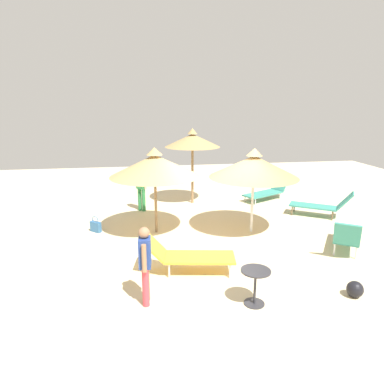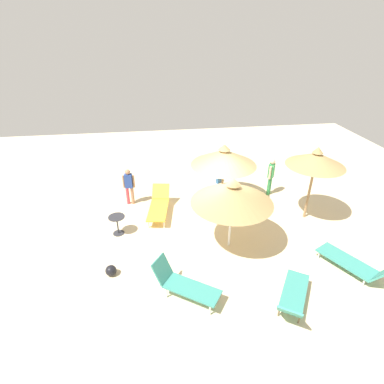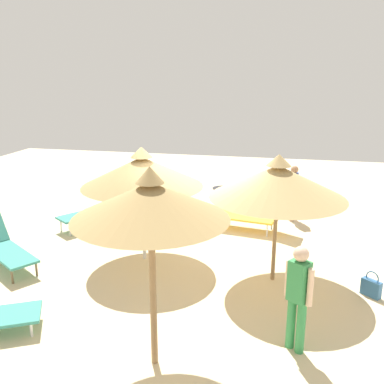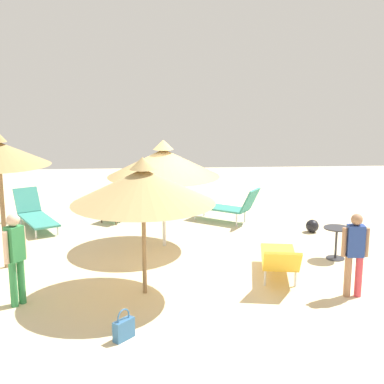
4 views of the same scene
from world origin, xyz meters
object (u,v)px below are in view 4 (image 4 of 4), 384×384
(lounge_chair_front, at_px, (280,258))
(lounge_chair_far_right, at_px, (228,206))
(parasol_umbrella_back, at_px, (143,186))
(lounge_chair_center, at_px, (129,201))
(beach_ball, at_px, (312,226))
(side_table_round, at_px, (336,238))
(lounge_chair_far_left, at_px, (35,214))
(person_standing_edge, at_px, (355,250))
(handbag, at_px, (124,328))
(parasol_umbrella_near_left, at_px, (163,163))
(person_standing_near_left, at_px, (15,254))

(lounge_chair_front, bearing_deg, lounge_chair_far_right, -83.67)
(parasol_umbrella_back, bearing_deg, lounge_chair_center, -84.31)
(lounge_chair_center, bearing_deg, parasol_umbrella_back, 95.69)
(parasol_umbrella_back, bearing_deg, lounge_chair_front, -168.04)
(lounge_chair_center, height_order, beach_ball, lounge_chair_center)
(side_table_round, bearing_deg, lounge_chair_far_left, -22.75)
(parasol_umbrella_back, distance_m, person_standing_edge, 3.96)
(person_standing_edge, xyz_separation_m, beach_ball, (-0.42, -4.10, -0.72))
(person_standing_edge, bearing_deg, lounge_chair_front, -39.94)
(handbag, bearing_deg, parasol_umbrella_near_left, -98.30)
(lounge_chair_far_right, height_order, lounge_chair_center, lounge_chair_far_right)
(lounge_chair_front, xyz_separation_m, person_standing_near_left, (4.83, 0.96, 0.52))
(lounge_chair_front, xyz_separation_m, beach_ball, (-1.56, -3.15, -0.26))
(handbag, bearing_deg, person_standing_near_left, -36.06)
(person_standing_near_left, height_order, handbag, person_standing_near_left)
(lounge_chair_far_left, bearing_deg, parasol_umbrella_near_left, 151.77)
(lounge_chair_far_right, height_order, handbag, lounge_chair_far_right)
(parasol_umbrella_back, distance_m, side_table_round, 4.70)
(person_standing_near_left, distance_m, side_table_round, 6.67)
(handbag, bearing_deg, beach_ball, -129.09)
(lounge_chair_center, distance_m, person_standing_edge, 7.43)
(parasol_umbrella_back, xyz_separation_m, lounge_chair_front, (-2.63, -0.56, -1.60))
(lounge_chair_far_right, distance_m, handbag, 7.03)
(person_standing_edge, height_order, person_standing_near_left, person_standing_near_left)
(parasol_umbrella_back, bearing_deg, person_standing_edge, 174.02)
(lounge_chair_front, bearing_deg, lounge_chair_center, -57.77)
(parasol_umbrella_back, distance_m, lounge_chair_front, 3.13)
(lounge_chair_far_right, xyz_separation_m, side_table_round, (-1.96, 3.14, 0.02))
(parasol_umbrella_back, relative_size, lounge_chair_front, 1.21)
(parasol_umbrella_near_left, distance_m, handbag, 5.00)
(lounge_chair_center, bearing_deg, lounge_chair_front, 122.23)
(beach_ball, bearing_deg, lounge_chair_front, 63.69)
(lounge_chair_center, xyz_separation_m, beach_ball, (-4.75, 1.92, -0.26))
(lounge_chair_far_left, bearing_deg, beach_ball, 172.63)
(lounge_chair_far_left, xyz_separation_m, handbag, (-2.71, 6.43, -0.17))
(person_standing_near_left, bearing_deg, beach_ball, -147.30)
(handbag, xyz_separation_m, beach_ball, (-4.47, -5.50, -0.01))
(lounge_chair_far_left, height_order, side_table_round, lounge_chair_far_left)
(parasol_umbrella_near_left, bearing_deg, lounge_chair_front, 134.75)
(lounge_chair_front, bearing_deg, side_table_round, -143.84)
(lounge_chair_center, height_order, person_standing_near_left, person_standing_near_left)
(parasol_umbrella_back, relative_size, lounge_chair_far_left, 1.20)
(lounge_chair_front, xyz_separation_m, person_standing_edge, (-1.14, 0.95, 0.46))
(parasol_umbrella_back, distance_m, lounge_chair_center, 5.87)
(parasol_umbrella_back, distance_m, lounge_chair_far_right, 5.48)
(person_standing_edge, relative_size, beach_ball, 4.72)
(lounge_chair_far_right, xyz_separation_m, lounge_chair_center, (2.72, -0.84, -0.03))
(side_table_round, distance_m, beach_ball, 2.08)
(person_standing_edge, height_order, side_table_round, person_standing_edge)
(side_table_round, bearing_deg, parasol_umbrella_back, 21.79)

